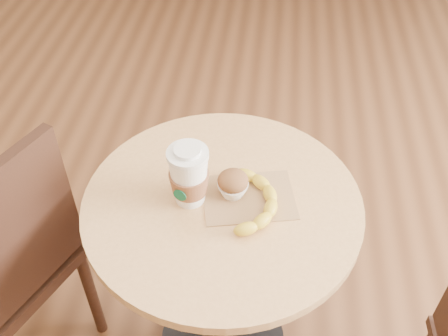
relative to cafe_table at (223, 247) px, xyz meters
name	(u,v)px	position (x,y,z in m)	size (l,w,h in m)	color
cafe_table	(223,247)	(0.00, 0.00, 0.00)	(0.74, 0.74, 0.75)	black
chair_left	(2,266)	(-0.62, -0.12, -0.02)	(0.56, 0.56, 0.96)	black
kraft_bag	(249,197)	(0.07, 0.02, 0.20)	(0.24, 0.18, 0.00)	#99724A
coffee_cup	(189,177)	(-0.09, 0.00, 0.28)	(0.11, 0.11, 0.18)	white
muffin	(233,184)	(0.03, 0.02, 0.24)	(0.08, 0.08, 0.07)	white
banana	(257,202)	(0.09, -0.01, 0.22)	(0.14, 0.25, 0.03)	gold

